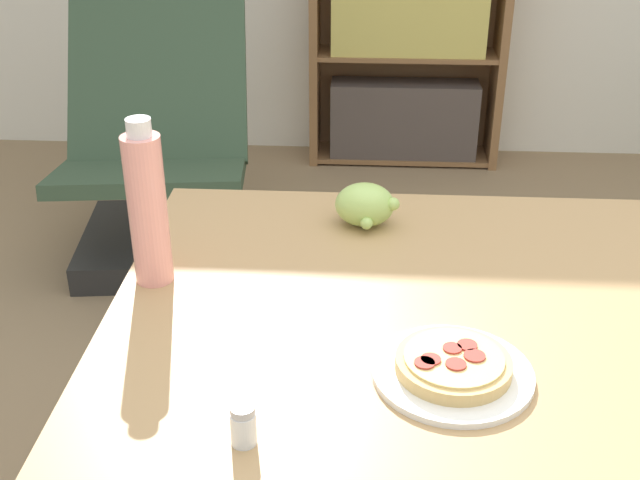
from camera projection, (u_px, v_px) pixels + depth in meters
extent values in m
cube|color=tan|center=(519.00, 315.00, 1.30)|extent=(1.33, 0.86, 0.03)
cylinder|color=tan|center=(208.00, 351.00, 1.83)|extent=(0.06, 0.06, 0.69)
cylinder|color=white|center=(452.00, 373.00, 1.13)|extent=(0.23, 0.23, 0.01)
cylinder|color=#DBB26B|center=(453.00, 364.00, 1.13)|extent=(0.16, 0.16, 0.02)
cylinder|color=#EACC7A|center=(454.00, 357.00, 1.12)|extent=(0.14, 0.14, 0.00)
cylinder|color=#A83328|center=(452.00, 348.00, 1.13)|extent=(0.03, 0.03, 0.00)
cylinder|color=#A83328|center=(467.00, 345.00, 1.14)|extent=(0.03, 0.03, 0.00)
cylinder|color=#A83328|center=(475.00, 356.00, 1.12)|extent=(0.03, 0.03, 0.00)
cylinder|color=#A83328|center=(431.00, 359.00, 1.11)|extent=(0.03, 0.03, 0.00)
cylinder|color=#A83328|center=(425.00, 363.00, 1.10)|extent=(0.03, 0.03, 0.00)
cylinder|color=#A83328|center=(456.00, 364.00, 1.10)|extent=(0.03, 0.03, 0.00)
ellipsoid|color=#A8CC66|center=(365.00, 205.00, 1.54)|extent=(0.11, 0.09, 0.09)
sphere|color=#A8CC66|center=(354.00, 210.00, 1.52)|extent=(0.03, 0.03, 0.03)
sphere|color=#A8CC66|center=(355.00, 217.00, 1.56)|extent=(0.03, 0.03, 0.03)
sphere|color=#A8CC66|center=(351.00, 208.00, 1.57)|extent=(0.03, 0.03, 0.03)
sphere|color=#A8CC66|center=(393.00, 204.00, 1.52)|extent=(0.03, 0.03, 0.03)
sphere|color=#A8CC66|center=(348.00, 210.00, 1.56)|extent=(0.02, 0.02, 0.02)
sphere|color=#A8CC66|center=(359.00, 207.00, 1.53)|extent=(0.02, 0.02, 0.02)
sphere|color=#A8CC66|center=(367.00, 223.00, 1.51)|extent=(0.02, 0.02, 0.02)
sphere|color=#A8CC66|center=(362.00, 200.00, 1.57)|extent=(0.02, 0.02, 0.02)
sphere|color=#A8CC66|center=(367.00, 212.00, 1.53)|extent=(0.02, 0.02, 0.02)
cylinder|color=pink|center=(148.00, 211.00, 1.31)|extent=(0.06, 0.06, 0.26)
cylinder|color=white|center=(139.00, 127.00, 1.25)|extent=(0.04, 0.04, 0.03)
cylinder|color=white|center=(243.00, 428.00, 1.00)|extent=(0.03, 0.03, 0.05)
cylinder|color=#B7B7BC|center=(242.00, 410.00, 0.99)|extent=(0.03, 0.03, 0.01)
cube|color=black|center=(165.00, 243.00, 2.92)|extent=(0.63, 0.61, 0.10)
cube|color=#334733|center=(151.00, 173.00, 2.70)|extent=(0.68, 0.57, 0.14)
cube|color=#334733|center=(158.00, 77.00, 2.86)|extent=(0.67, 0.48, 0.55)
cube|color=brown|center=(505.00, 1.00, 3.42)|extent=(0.04, 0.25, 1.46)
cube|color=brown|center=(402.00, 154.00, 3.77)|extent=(0.78, 0.24, 0.02)
cube|color=#4C423D|center=(404.00, 119.00, 3.67)|extent=(0.66, 0.18, 0.34)
cube|color=brown|center=(407.00, 54.00, 3.55)|extent=(0.78, 0.24, 0.02)
cube|color=#CCBC5B|center=(409.00, 14.00, 3.45)|extent=(0.66, 0.18, 0.34)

